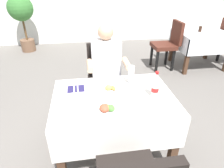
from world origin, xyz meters
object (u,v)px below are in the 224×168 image
at_px(plate_near_camera, 108,109).
at_px(plate_far_diner, 112,89).
at_px(main_dining_table, 114,111).
at_px(background_chair_left, 168,42).
at_px(cola_bottle_primary, 155,86).
at_px(chair_far_diner_seat, 104,76).
at_px(seated_diner_far, 107,69).
at_px(beer_glass_left, 131,75).
at_px(napkin_cutlery_set, 76,89).
at_px(background_table_tumbler, 200,29).
at_px(potted_plant_corner, 21,14).
at_px(background_dining_table, 201,41).

height_order(plate_near_camera, plate_far_diner, plate_far_diner).
bearing_deg(plate_near_camera, main_dining_table, 69.46).
bearing_deg(background_chair_left, cola_bottle_primary, -116.51).
distance_m(chair_far_diner_seat, plate_far_diner, 0.71).
xyz_separation_m(seated_diner_far, beer_glass_left, (0.20, -0.48, 0.13)).
distance_m(chair_far_diner_seat, background_chair_left, 1.94).
xyz_separation_m(chair_far_diner_seat, napkin_cutlery_set, (-0.36, -0.61, 0.19)).
bearing_deg(napkin_cutlery_set, plate_far_diner, -11.40).
xyz_separation_m(chair_far_diner_seat, background_chair_left, (1.46, 1.29, 0.00)).
distance_m(napkin_cutlery_set, background_table_tumbler, 3.13).
bearing_deg(chair_far_diner_seat, beer_glass_left, -69.70).
xyz_separation_m(plate_near_camera, potted_plant_corner, (-1.58, 3.87, 0.16)).
distance_m(plate_far_diner, background_dining_table, 2.93).
height_order(chair_far_diner_seat, beer_glass_left, chair_far_diner_seat).
bearing_deg(main_dining_table, background_table_tumbler, 45.04).
bearing_deg(cola_bottle_primary, background_dining_table, 50.38).
bearing_deg(background_dining_table, background_chair_left, 180.00).
bearing_deg(cola_bottle_primary, background_table_tumbler, 51.58).
bearing_deg(seated_diner_far, plate_near_camera, -96.58).
relative_size(plate_far_diner, napkin_cutlery_set, 1.18).
distance_m(plate_far_diner, napkin_cutlery_set, 0.37).
relative_size(chair_far_diner_seat, background_table_tumbler, 8.82).
distance_m(background_dining_table, background_chair_left, 0.71).
height_order(beer_glass_left, background_chair_left, background_chair_left).
height_order(chair_far_diner_seat, cola_bottle_primary, cola_bottle_primary).
bearing_deg(background_table_tumbler, beer_glass_left, -134.86).
relative_size(main_dining_table, background_table_tumbler, 10.50).
xyz_separation_m(background_dining_table, potted_plant_corner, (-3.83, 1.56, 0.36)).
height_order(beer_glass_left, background_dining_table, beer_glass_left).
xyz_separation_m(beer_glass_left, background_chair_left, (1.24, 1.88, -0.29)).
bearing_deg(background_dining_table, napkin_cutlery_set, -143.06).
bearing_deg(beer_glass_left, background_dining_table, 43.93).
bearing_deg(plate_far_diner, cola_bottle_primary, -26.93).
bearing_deg(beer_glass_left, background_chair_left, 56.60).
height_order(napkin_cutlery_set, background_dining_table, napkin_cutlery_set).
relative_size(plate_near_camera, background_table_tumbler, 2.18).
bearing_deg(main_dining_table, napkin_cutlery_set, 151.71).
height_order(plate_far_diner, background_table_tumbler, background_table_tumbler).
xyz_separation_m(napkin_cutlery_set, background_chair_left, (1.81, 1.90, -0.19)).
relative_size(cola_bottle_primary, background_chair_left, 0.28).
height_order(background_dining_table, background_table_tumbler, background_table_tumbler).
bearing_deg(plate_far_diner, background_table_tumbler, 43.47).
relative_size(chair_far_diner_seat, cola_bottle_primary, 3.63).
distance_m(plate_near_camera, napkin_cutlery_set, 0.50).
bearing_deg(seated_diner_far, cola_bottle_primary, -65.00).
bearing_deg(background_table_tumbler, plate_far_diner, -136.53).
relative_size(beer_glass_left, background_dining_table, 0.20).
distance_m(beer_glass_left, cola_bottle_primary, 0.33).
height_order(cola_bottle_primary, background_table_tumbler, cola_bottle_primary).
relative_size(seated_diner_far, plate_near_camera, 5.25).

